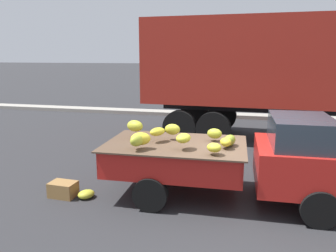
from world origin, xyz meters
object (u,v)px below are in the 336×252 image
at_px(fallen_banana_bunch_near_tailgate, 86,194).
at_px(pickup_truck, 276,159).
at_px(produce_crate, 63,189).
at_px(semi_trailer, 336,64).

bearing_deg(fallen_banana_bunch_near_tailgate, pickup_truck, 10.06).
bearing_deg(produce_crate, fallen_banana_bunch_near_tailgate, 3.86).
distance_m(semi_trailer, produce_crate, 8.64).
relative_size(pickup_truck, fallen_banana_bunch_near_tailgate, 14.27).
xyz_separation_m(fallen_banana_bunch_near_tailgate, produce_crate, (-0.49, -0.03, 0.07)).
distance_m(pickup_truck, produce_crate, 4.22).
distance_m(semi_trailer, fallen_banana_bunch_near_tailgate, 8.30).
bearing_deg(pickup_truck, produce_crate, -172.14).
xyz_separation_m(semi_trailer, fallen_banana_bunch_near_tailgate, (-5.64, -5.56, -2.46)).
xyz_separation_m(pickup_truck, produce_crate, (-4.10, -0.67, -0.73)).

